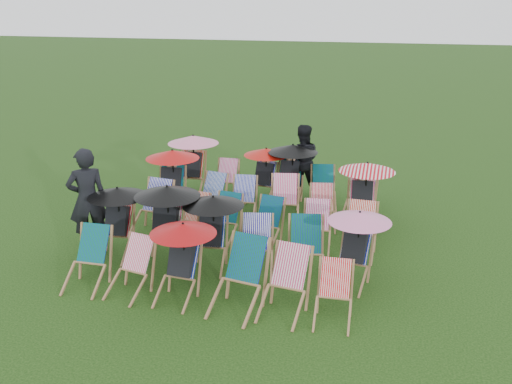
% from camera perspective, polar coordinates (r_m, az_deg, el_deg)
% --- Properties ---
extents(ground, '(100.00, 100.00, 0.00)m').
position_cam_1_polar(ground, '(10.71, -0.93, -5.15)').
color(ground, black).
rests_on(ground, ground).
extents(deckchair_0, '(0.62, 0.85, 0.91)m').
position_cam_1_polar(deckchair_0, '(9.41, -16.57, -6.51)').
color(deckchair_0, '#986D47').
rests_on(deckchair_0, ground).
extents(deckchair_1, '(0.70, 0.87, 0.85)m').
position_cam_1_polar(deckchair_1, '(9.04, -12.49, -7.45)').
color(deckchair_1, '#986D47').
rests_on(deckchair_1, ground).
extents(deckchair_2, '(1.00, 1.05, 1.19)m').
position_cam_1_polar(deckchair_2, '(8.68, -7.67, -6.79)').
color(deckchair_2, '#986D47').
rests_on(deckchair_2, ground).
extents(deckchair_3, '(0.84, 1.05, 1.02)m').
position_cam_1_polar(deckchair_3, '(8.36, -1.79, -8.56)').
color(deckchair_3, '#986D47').
rests_on(deckchair_3, ground).
extents(deckchair_4, '(0.74, 0.95, 0.94)m').
position_cam_1_polar(deckchair_4, '(8.29, 2.88, -9.18)').
color(deckchair_4, '#986D47').
rests_on(deckchair_4, ground).
extents(deckchair_5, '(0.57, 0.77, 0.82)m').
position_cam_1_polar(deckchair_5, '(8.20, 7.79, -10.17)').
color(deckchair_5, '#986D47').
rests_on(deckchair_5, ground).
extents(deckchair_6, '(1.04, 1.10, 1.23)m').
position_cam_1_polar(deckchair_6, '(10.31, -13.88, -2.81)').
color(deckchair_6, '#986D47').
rests_on(deckchair_6, ground).
extents(deckchair_7, '(1.13, 1.20, 1.34)m').
position_cam_1_polar(deckchair_7, '(9.87, -9.15, -3.10)').
color(deckchair_7, '#986D47').
rests_on(deckchair_7, ground).
extents(deckchair_8, '(1.04, 1.11, 1.23)m').
position_cam_1_polar(deckchair_8, '(9.61, -4.58, -3.90)').
color(deckchair_8, '#986D47').
rests_on(deckchair_8, ground).
extents(deckchair_9, '(0.74, 0.93, 0.91)m').
position_cam_1_polar(deckchair_9, '(9.46, -0.01, -5.52)').
color(deckchair_9, '#986D47').
rests_on(deckchair_9, ground).
extents(deckchair_10, '(0.79, 0.98, 0.96)m').
position_cam_1_polar(deckchair_10, '(9.31, 5.04, -5.86)').
color(deckchair_10, '#986D47').
rests_on(deckchair_10, ground).
extents(deckchair_11, '(1.01, 1.07, 1.19)m').
position_cam_1_polar(deckchair_11, '(9.17, 9.77, -5.44)').
color(deckchair_11, '#986D47').
rests_on(deckchair_11, ground).
extents(deckchair_12, '(0.76, 0.97, 0.97)m').
position_cam_1_polar(deckchair_12, '(11.24, -10.46, -1.60)').
color(deckchair_12, '#986D47').
rests_on(deckchair_12, ground).
extents(deckchair_13, '(0.65, 0.83, 0.83)m').
position_cam_1_polar(deckchair_13, '(10.82, -6.50, -2.61)').
color(deckchair_13, '#986D47').
rests_on(deckchair_13, ground).
extents(deckchair_14, '(0.67, 0.85, 0.85)m').
position_cam_1_polar(deckchair_14, '(10.70, -3.33, -2.73)').
color(deckchair_14, '#986D47').
rests_on(deckchair_14, ground).
extents(deckchair_15, '(0.68, 0.86, 0.84)m').
position_cam_1_polar(deckchair_15, '(10.51, 0.92, -3.13)').
color(deckchair_15, '#986D47').
rests_on(deckchair_15, ground).
extents(deckchair_16, '(0.62, 0.81, 0.84)m').
position_cam_1_polar(deckchair_16, '(10.40, 6.06, -3.51)').
color(deckchair_16, '#986D47').
rests_on(deckchair_16, ground).
extents(deckchair_17, '(0.62, 0.85, 0.90)m').
position_cam_1_polar(deckchair_17, '(10.25, 10.33, -3.88)').
color(deckchair_17, '#986D47').
rests_on(deckchair_17, ground).
extents(deckchair_18, '(1.12, 1.21, 1.33)m').
position_cam_1_polar(deckchair_18, '(12.14, -8.54, 1.16)').
color(deckchair_18, '#986D47').
rests_on(deckchair_18, ground).
extents(deckchair_19, '(0.70, 0.88, 0.86)m').
position_cam_1_polar(deckchair_19, '(11.90, -4.72, -0.45)').
color(deckchair_19, '#986D47').
rests_on(deckchair_19, ground).
extents(deckchair_20, '(0.63, 0.82, 0.84)m').
position_cam_1_polar(deckchair_20, '(11.73, -1.32, -0.73)').
color(deckchair_20, '#986D47').
rests_on(deckchair_20, ground).
extents(deckchair_21, '(0.76, 0.95, 0.93)m').
position_cam_1_polar(deckchair_21, '(11.49, 2.89, -0.93)').
color(deckchair_21, '#986D47').
rests_on(deckchair_21, ground).
extents(deckchair_22, '(0.67, 0.83, 0.81)m').
position_cam_1_polar(deckchair_22, '(11.37, 6.67, -1.59)').
color(deckchair_22, '#986D47').
rests_on(deckchair_22, ground).
extents(deckchair_23, '(1.11, 1.18, 1.31)m').
position_cam_1_polar(deckchair_23, '(11.38, 10.68, -0.25)').
color(deckchair_23, '#986D47').
rests_on(deckchair_23, ground).
extents(deckchair_24, '(1.16, 1.23, 1.38)m').
position_cam_1_polar(deckchair_24, '(13.17, -6.53, 2.78)').
color(deckchair_24, '#986D47').
rests_on(deckchair_24, ground).
extents(deckchair_25, '(0.58, 0.79, 0.83)m').
position_cam_1_polar(deckchair_25, '(13.01, -3.07, 1.23)').
color(deckchair_25, '#986D47').
rests_on(deckchair_25, ground).
extents(deckchair_26, '(1.00, 1.06, 1.19)m').
position_cam_1_polar(deckchair_26, '(12.73, 0.71, 1.86)').
color(deckchair_26, '#986D47').
rests_on(deckchair_26, ground).
extents(deckchair_27, '(1.10, 1.15, 1.31)m').
position_cam_1_polar(deckchair_27, '(12.58, 3.39, 1.92)').
color(deckchair_27, '#986D47').
rests_on(deckchair_27, ground).
extents(deckchair_28, '(0.72, 0.90, 0.87)m').
position_cam_1_polar(deckchair_28, '(12.45, 6.77, 0.38)').
color(deckchair_28, '#986D47').
rests_on(deckchair_28, ground).
extents(deckchair_29, '(0.75, 0.93, 0.91)m').
position_cam_1_polar(deckchair_29, '(12.37, 10.48, 0.17)').
color(deckchair_29, '#986D47').
rests_on(deckchair_29, ground).
extents(person_left, '(0.82, 0.78, 1.89)m').
position_cam_1_polar(person_left, '(10.60, -16.51, -0.72)').
color(person_left, black).
rests_on(person_left, ground).
extents(person_rear, '(0.94, 0.81, 1.68)m').
position_cam_1_polar(person_rear, '(12.96, 4.62, 3.10)').
color(person_rear, black).
rests_on(person_rear, ground).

